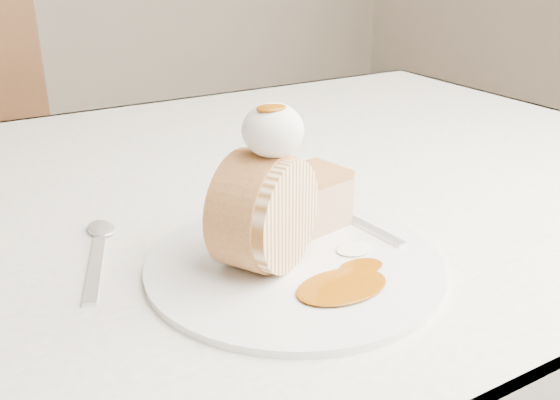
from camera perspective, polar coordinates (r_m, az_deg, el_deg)
table at (r=0.81m, az=-6.45°, el=-4.76°), size 1.40×0.90×0.75m
plate at (r=0.58m, az=1.35°, el=-5.86°), size 0.32×0.32×0.01m
roulade_slice at (r=0.56m, az=-1.42°, el=-1.09°), size 0.12×0.10×0.10m
cake_chunk at (r=0.64m, az=3.03°, el=-0.12°), size 0.07×0.07×0.05m
whipped_cream at (r=0.53m, az=-0.66°, el=6.39°), size 0.05×0.05×0.05m
caramel_drizzle at (r=0.52m, az=-0.80°, el=9.03°), size 0.03×0.02×0.01m
caramel_pool at (r=0.54m, az=5.67°, el=-7.85°), size 0.10×0.07×0.00m
fork at (r=0.65m, az=7.48°, el=-2.21°), size 0.04×0.17×0.00m
spoon at (r=0.60m, az=-16.53°, el=-6.00°), size 0.07×0.16×0.00m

